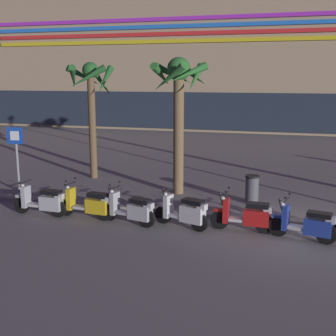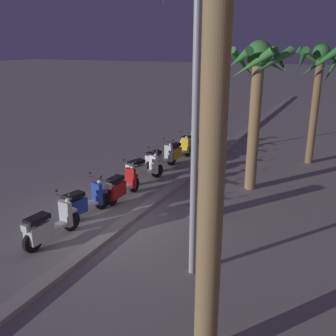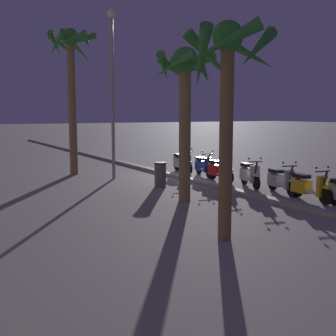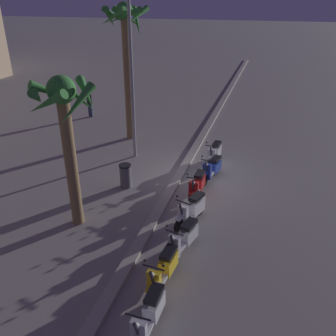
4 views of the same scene
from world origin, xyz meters
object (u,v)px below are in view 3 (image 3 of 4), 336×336
(scooter_silver_lead_nearest, at_px, (280,180))
(palm_tree_near_sign, at_px, (71,66))
(scooter_yellow_second_in_line, at_px, (308,187))
(scooter_white_tail_end, at_px, (249,174))
(scooter_red_last_in_row, at_px, (219,170))
(scooter_silver_mid_rear, at_px, (182,162))
(palm_tree_far_corner, at_px, (185,87))
(litter_bin, at_px, (160,174))
(street_lamp, at_px, (112,78))
(scooter_blue_mid_centre, at_px, (203,166))
(palm_tree_mid_walkway, at_px, (227,76))

(scooter_silver_lead_nearest, bearing_deg, palm_tree_near_sign, 31.50)
(scooter_yellow_second_in_line, relative_size, scooter_white_tail_end, 1.10)
(scooter_red_last_in_row, relative_size, scooter_silver_mid_rear, 0.98)
(palm_tree_far_corner, distance_m, litter_bin, 4.15)
(scooter_yellow_second_in_line, height_order, scooter_white_tail_end, same)
(scooter_white_tail_end, bearing_deg, street_lamp, 40.11)
(scooter_white_tail_end, relative_size, palm_tree_far_corner, 0.35)
(scooter_blue_mid_centre, xyz_separation_m, palm_tree_mid_walkway, (-8.41, 5.17, 3.14))
(scooter_yellow_second_in_line, xyz_separation_m, scooter_silver_lead_nearest, (1.42, -0.18, -0.00))
(scooter_yellow_second_in_line, height_order, scooter_red_last_in_row, same)
(scooter_blue_mid_centre, height_order, palm_tree_far_corner, palm_tree_far_corner)
(scooter_yellow_second_in_line, xyz_separation_m, palm_tree_near_sign, (9.50, 4.78, 4.46))
(scooter_silver_mid_rear, relative_size, palm_tree_near_sign, 0.27)
(palm_tree_mid_walkway, bearing_deg, palm_tree_far_corner, -19.88)
(scooter_red_last_in_row, relative_size, palm_tree_near_sign, 0.27)
(scooter_white_tail_end, distance_m, scooter_blue_mid_centre, 3.27)
(litter_bin, xyz_separation_m, street_lamp, (2.85, 0.72, 3.79))
(scooter_blue_mid_centre, bearing_deg, scooter_yellow_second_in_line, 178.57)
(palm_tree_near_sign, bearing_deg, scooter_red_last_in_row, -136.20)
(palm_tree_mid_walkway, bearing_deg, scooter_blue_mid_centre, -31.59)
(scooter_yellow_second_in_line, distance_m, palm_tree_near_sign, 11.53)
(scooter_white_tail_end, height_order, street_lamp, street_lamp)
(scooter_silver_mid_rear, height_order, palm_tree_near_sign, palm_tree_near_sign)
(scooter_silver_lead_nearest, xyz_separation_m, scooter_silver_mid_rear, (6.35, 0.19, 0.01))
(scooter_white_tail_end, xyz_separation_m, palm_tree_far_corner, (-1.09, 3.61, 3.14))
(scooter_blue_mid_centre, bearing_deg, scooter_white_tail_end, 178.36)
(scooter_silver_lead_nearest, distance_m, palm_tree_far_corner, 4.91)
(scooter_silver_lead_nearest, distance_m, scooter_red_last_in_row, 3.24)
(scooter_silver_lead_nearest, bearing_deg, palm_tree_far_corner, 83.14)
(scooter_blue_mid_centre, relative_size, palm_tree_far_corner, 0.36)
(scooter_silver_mid_rear, xyz_separation_m, street_lamp, (-0.37, 3.66, 3.82))
(palm_tree_mid_walkway, height_order, palm_tree_near_sign, palm_tree_near_sign)
(scooter_yellow_second_in_line, relative_size, litter_bin, 1.93)
(palm_tree_mid_walkway, distance_m, palm_tree_far_corner, 4.31)
(scooter_red_last_in_row, xyz_separation_m, scooter_blue_mid_centre, (1.57, -0.28, -0.01))
(scooter_white_tail_end, relative_size, litter_bin, 1.76)
(palm_tree_mid_walkway, xyz_separation_m, palm_tree_far_corner, (4.06, -1.47, 0.02))
(litter_bin, bearing_deg, scooter_silver_mid_rear, -42.36)
(scooter_blue_mid_centre, distance_m, palm_tree_near_sign, 7.41)
(palm_tree_mid_walkway, bearing_deg, scooter_yellow_second_in_line, -66.43)
(scooter_silver_lead_nearest, height_order, scooter_blue_mid_centre, same)
(scooter_silver_lead_nearest, xyz_separation_m, scooter_red_last_in_row, (3.23, 0.30, 0.01))
(scooter_silver_lead_nearest, xyz_separation_m, palm_tree_near_sign, (8.08, 4.95, 4.46))
(palm_tree_far_corner, bearing_deg, scooter_silver_lead_nearest, -96.86)
(scooter_silver_mid_rear, height_order, palm_tree_mid_walkway, palm_tree_mid_walkway)
(scooter_blue_mid_centre, distance_m, palm_tree_far_corner, 6.53)
(scooter_silver_lead_nearest, height_order, palm_tree_near_sign, palm_tree_near_sign)
(palm_tree_near_sign, height_order, litter_bin, palm_tree_near_sign)
(scooter_red_last_in_row, xyz_separation_m, palm_tree_far_corner, (-2.78, 3.43, 3.15))
(scooter_silver_lead_nearest, bearing_deg, scooter_yellow_second_in_line, 172.93)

